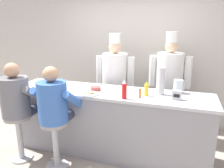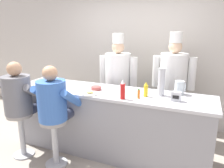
{
  "view_description": "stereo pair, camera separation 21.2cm",
  "coord_description": "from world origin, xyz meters",
  "px_view_note": "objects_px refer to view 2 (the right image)",
  "views": [
    {
      "loc": [
        1.04,
        -2.51,
        1.89
      ],
      "look_at": [
        0.07,
        0.32,
        1.1
      ],
      "focal_mm": 35.0,
      "sensor_mm": 36.0,
      "label": 1
    },
    {
      "loc": [
        1.24,
        -2.44,
        1.89
      ],
      "look_at": [
        0.07,
        0.32,
        1.1
      ],
      "focal_mm": 35.0,
      "sensor_mm": 36.0,
      "label": 2
    }
  ],
  "objects_px": {
    "breakfast_plate": "(90,93)",
    "coffee_mug_white": "(61,84)",
    "ketchup_bottle_red": "(123,90)",
    "diner_seated_blue": "(54,104)",
    "cook_in_whites_far": "(173,81)",
    "napkin_dispenser_chrome": "(176,96)",
    "diner_seated_grey": "(19,98)",
    "water_pitcher_clear": "(179,88)",
    "cereal_bowl": "(96,88)",
    "cup_stack_steel": "(161,82)",
    "hot_sauce_bottle_orange": "(139,94)",
    "coffee_mug_tan": "(56,80)",
    "mustard_bottle_yellow": "(146,90)",
    "cook_in_whites_near": "(118,80)"
  },
  "relations": [
    {
      "from": "mustard_bottle_yellow",
      "to": "coffee_mug_white",
      "type": "bearing_deg",
      "value": -178.86
    },
    {
      "from": "hot_sauce_bottle_orange",
      "to": "cook_in_whites_near",
      "type": "bearing_deg",
      "value": 125.87
    },
    {
      "from": "coffee_mug_white",
      "to": "cook_in_whites_far",
      "type": "relative_size",
      "value": 0.07
    },
    {
      "from": "hot_sauce_bottle_orange",
      "to": "water_pitcher_clear",
      "type": "distance_m",
      "value": 0.61
    },
    {
      "from": "coffee_mug_tan",
      "to": "water_pitcher_clear",
      "type": "bearing_deg",
      "value": 4.01
    },
    {
      "from": "water_pitcher_clear",
      "to": "cook_in_whites_far",
      "type": "relative_size",
      "value": 0.1
    },
    {
      "from": "coffee_mug_tan",
      "to": "cereal_bowl",
      "type": "bearing_deg",
      "value": -8.63
    },
    {
      "from": "water_pitcher_clear",
      "to": "cereal_bowl",
      "type": "xyz_separation_m",
      "value": [
        -1.16,
        -0.26,
        -0.07
      ]
    },
    {
      "from": "ketchup_bottle_red",
      "to": "diner_seated_grey",
      "type": "bearing_deg",
      "value": -167.97
    },
    {
      "from": "cook_in_whites_far",
      "to": "cook_in_whites_near",
      "type": "bearing_deg",
      "value": -168.77
    },
    {
      "from": "cereal_bowl",
      "to": "coffee_mug_tan",
      "type": "relative_size",
      "value": 1.08
    },
    {
      "from": "hot_sauce_bottle_orange",
      "to": "diner_seated_grey",
      "type": "xyz_separation_m",
      "value": [
        -1.64,
        -0.41,
        -0.14
      ]
    },
    {
      "from": "breakfast_plate",
      "to": "cup_stack_steel",
      "type": "relative_size",
      "value": 0.63
    },
    {
      "from": "coffee_mug_white",
      "to": "cook_in_whites_far",
      "type": "bearing_deg",
      "value": 31.73
    },
    {
      "from": "cook_in_whites_near",
      "to": "ketchup_bottle_red",
      "type": "bearing_deg",
      "value": -65.38
    },
    {
      "from": "cook_in_whites_near",
      "to": "cook_in_whites_far",
      "type": "relative_size",
      "value": 0.98
    },
    {
      "from": "diner_seated_blue",
      "to": "cereal_bowl",
      "type": "bearing_deg",
      "value": 57.43
    },
    {
      "from": "breakfast_plate",
      "to": "coffee_mug_white",
      "type": "xyz_separation_m",
      "value": [
        -0.6,
        0.18,
        0.03
      ]
    },
    {
      "from": "breakfast_plate",
      "to": "cook_in_whites_near",
      "type": "bearing_deg",
      "value": 87.42
    },
    {
      "from": "hot_sauce_bottle_orange",
      "to": "napkin_dispenser_chrome",
      "type": "relative_size",
      "value": 1.02
    },
    {
      "from": "water_pitcher_clear",
      "to": "cook_in_whites_far",
      "type": "distance_m",
      "value": 0.68
    },
    {
      "from": "ketchup_bottle_red",
      "to": "coffee_mug_tan",
      "type": "relative_size",
      "value": 1.84
    },
    {
      "from": "diner_seated_blue",
      "to": "cook_in_whites_near",
      "type": "xyz_separation_m",
      "value": [
        0.41,
        1.29,
        0.09
      ]
    },
    {
      "from": "cereal_bowl",
      "to": "diner_seated_grey",
      "type": "height_order",
      "value": "diner_seated_grey"
    },
    {
      "from": "coffee_mug_white",
      "to": "cup_stack_steel",
      "type": "relative_size",
      "value": 0.35
    },
    {
      "from": "napkin_dispenser_chrome",
      "to": "diner_seated_grey",
      "type": "xyz_separation_m",
      "value": [
        -2.11,
        -0.49,
        -0.14
      ]
    },
    {
      "from": "diner_seated_grey",
      "to": "hot_sauce_bottle_orange",
      "type": "bearing_deg",
      "value": 14.05
    },
    {
      "from": "mustard_bottle_yellow",
      "to": "breakfast_plate",
      "type": "bearing_deg",
      "value": -164.64
    },
    {
      "from": "coffee_mug_white",
      "to": "hot_sauce_bottle_orange",
      "type": "bearing_deg",
      "value": -3.94
    },
    {
      "from": "coffee_mug_tan",
      "to": "napkin_dispenser_chrome",
      "type": "relative_size",
      "value": 1.1
    },
    {
      "from": "diner_seated_blue",
      "to": "cook_in_whites_far",
      "type": "relative_size",
      "value": 0.78
    },
    {
      "from": "coffee_mug_white",
      "to": "breakfast_plate",
      "type": "bearing_deg",
      "value": -16.45
    },
    {
      "from": "coffee_mug_white",
      "to": "diner_seated_grey",
      "type": "bearing_deg",
      "value": -126.64
    },
    {
      "from": "breakfast_plate",
      "to": "napkin_dispenser_chrome",
      "type": "distance_m",
      "value": 1.15
    },
    {
      "from": "coffee_mug_tan",
      "to": "diner_seated_blue",
      "type": "bearing_deg",
      "value": -56.2
    },
    {
      "from": "ketchup_bottle_red",
      "to": "mustard_bottle_yellow",
      "type": "relative_size",
      "value": 1.25
    },
    {
      "from": "diner_seated_blue",
      "to": "water_pitcher_clear",
      "type": "bearing_deg",
      "value": 28.31
    },
    {
      "from": "napkin_dispenser_chrome",
      "to": "diner_seated_grey",
      "type": "bearing_deg",
      "value": -166.79
    },
    {
      "from": "water_pitcher_clear",
      "to": "cereal_bowl",
      "type": "distance_m",
      "value": 1.19
    },
    {
      "from": "ketchup_bottle_red",
      "to": "water_pitcher_clear",
      "type": "height_order",
      "value": "ketchup_bottle_red"
    },
    {
      "from": "water_pitcher_clear",
      "to": "breakfast_plate",
      "type": "xyz_separation_m",
      "value": [
        -1.14,
        -0.49,
        -0.08
      ]
    },
    {
      "from": "ketchup_bottle_red",
      "to": "water_pitcher_clear",
      "type": "xyz_separation_m",
      "value": [
        0.65,
        0.5,
        -0.03
      ]
    },
    {
      "from": "coffee_mug_white",
      "to": "diner_seated_grey",
      "type": "relative_size",
      "value": 0.09
    },
    {
      "from": "mustard_bottle_yellow",
      "to": "diner_seated_blue",
      "type": "height_order",
      "value": "diner_seated_blue"
    },
    {
      "from": "ketchup_bottle_red",
      "to": "breakfast_plate",
      "type": "relative_size",
      "value": 1.06
    },
    {
      "from": "diner_seated_grey",
      "to": "cereal_bowl",
      "type": "bearing_deg",
      "value": 30.15
    },
    {
      "from": "cereal_bowl",
      "to": "coffee_mug_white",
      "type": "xyz_separation_m",
      "value": [
        -0.58,
        -0.05,
        0.02
      ]
    },
    {
      "from": "coffee_mug_white",
      "to": "napkin_dispenser_chrome",
      "type": "distance_m",
      "value": 1.73
    },
    {
      "from": "ketchup_bottle_red",
      "to": "water_pitcher_clear",
      "type": "relative_size",
      "value": 1.35
    },
    {
      "from": "ketchup_bottle_red",
      "to": "cook_in_whites_far",
      "type": "distance_m",
      "value": 1.26
    }
  ]
}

